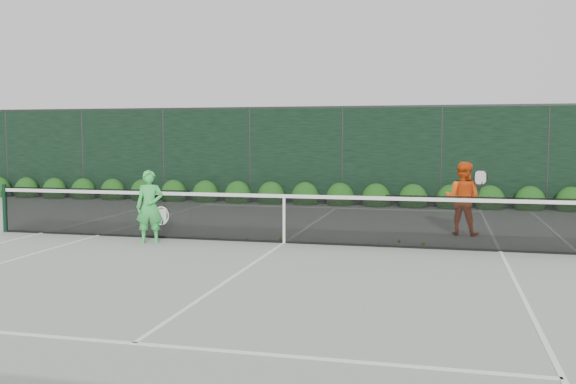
# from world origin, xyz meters

# --- Properties ---
(ground) EXTENTS (80.00, 80.00, 0.00)m
(ground) POSITION_xyz_m (0.00, 0.00, 0.00)
(ground) COLOR gray
(ground) RESTS_ON ground
(tennis_net) EXTENTS (12.90, 0.10, 1.07)m
(tennis_net) POSITION_xyz_m (-0.02, 0.00, 0.53)
(tennis_net) COLOR #10311E
(tennis_net) RESTS_ON ground
(player_woman) EXTENTS (0.66, 0.51, 1.46)m
(player_woman) POSITION_xyz_m (-2.61, -0.60, 0.73)
(player_woman) COLOR #3CCD55
(player_woman) RESTS_ON ground
(player_man) EXTENTS (0.96, 0.80, 1.58)m
(player_man) POSITION_xyz_m (3.48, 1.95, 0.79)
(player_man) COLOR #F05214
(player_man) RESTS_ON ground
(court_lines) EXTENTS (11.03, 23.83, 0.01)m
(court_lines) POSITION_xyz_m (0.00, 0.00, 0.01)
(court_lines) COLOR white
(court_lines) RESTS_ON ground
(windscreen_fence) EXTENTS (32.00, 21.07, 3.06)m
(windscreen_fence) POSITION_xyz_m (0.00, -2.71, 1.51)
(windscreen_fence) COLOR black
(windscreen_fence) RESTS_ON ground
(hedge_row) EXTENTS (31.66, 0.65, 0.94)m
(hedge_row) POSITION_xyz_m (-0.00, 7.15, 0.23)
(hedge_row) COLOR #123A0F
(hedge_row) RESTS_ON ground
(tennis_balls) EXTENTS (3.57, 0.60, 0.07)m
(tennis_balls) POSITION_xyz_m (1.00, 0.34, 0.03)
(tennis_balls) COLOR #BFD62F
(tennis_balls) RESTS_ON ground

